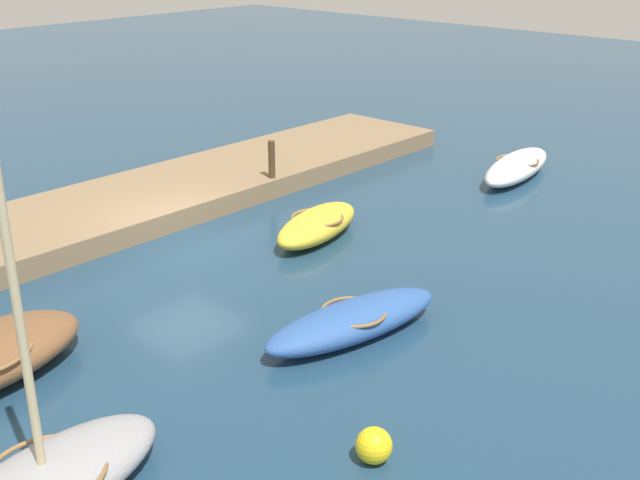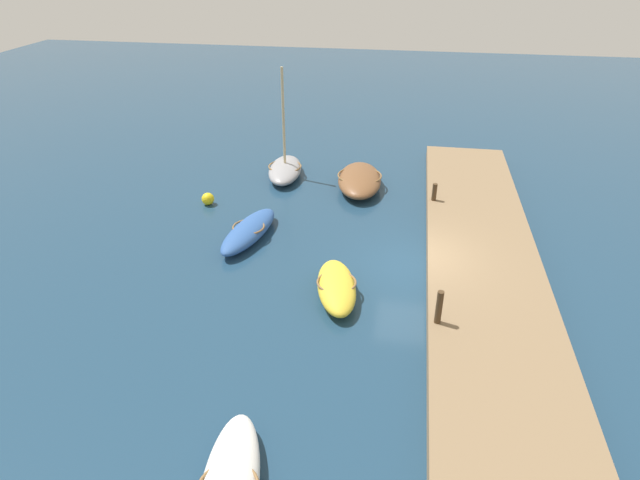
% 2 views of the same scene
% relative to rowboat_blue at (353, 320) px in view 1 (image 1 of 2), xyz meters
% --- Properties ---
extents(ground_plane, '(84.00, 84.00, 0.00)m').
position_rel_rowboat_blue_xyz_m(ground_plane, '(-1.02, -6.38, -0.34)').
color(ground_plane, navy).
extents(dock_platform, '(22.88, 3.85, 0.54)m').
position_rel_rowboat_blue_xyz_m(dock_platform, '(-1.02, -8.72, -0.07)').
color(dock_platform, '#846B4C').
rests_on(dock_platform, ground_plane).
extents(rowboat_blue, '(4.07, 1.89, 0.67)m').
position_rel_rowboat_blue_xyz_m(rowboat_blue, '(0.00, 0.00, 0.00)').
color(rowboat_blue, '#2D569E').
rests_on(rowboat_blue, ground_plane).
extents(rowboat_grey, '(3.72, 1.93, 5.23)m').
position_rel_rowboat_blue_xyz_m(rowboat_grey, '(6.30, 0.01, 0.06)').
color(rowboat_grey, '#939399').
rests_on(rowboat_grey, ground_plane).
extents(dinghy_yellow, '(3.36, 1.91, 0.70)m').
position_rel_rowboat_blue_xyz_m(dinghy_yellow, '(-3.24, -3.88, 0.02)').
color(dinghy_yellow, gold).
rests_on(dinghy_yellow, ground_plane).
extents(rowboat_white, '(4.33, 1.90, 0.70)m').
position_rel_rowboat_blue_xyz_m(rowboat_white, '(-11.01, -2.78, 0.02)').
color(rowboat_white, white).
rests_on(rowboat_white, ground_plane).
extents(mooring_post_west, '(0.19, 0.19, 1.06)m').
position_rel_rowboat_blue_xyz_m(mooring_post_west, '(-4.80, -7.05, 0.73)').
color(mooring_post_west, '#47331E').
rests_on(mooring_post_west, dock_platform).
extents(marker_buoy, '(0.54, 0.54, 0.54)m').
position_rel_rowboat_blue_xyz_m(marker_buoy, '(2.66, 2.63, -0.07)').
color(marker_buoy, yellow).
rests_on(marker_buoy, ground_plane).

